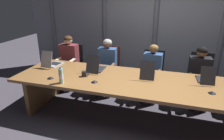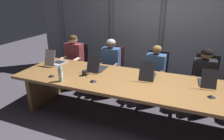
{
  "view_description": "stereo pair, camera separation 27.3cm",
  "coord_description": "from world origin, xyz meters",
  "px_view_note": "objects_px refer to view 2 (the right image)",
  "views": [
    {
      "loc": [
        0.37,
        -3.03,
        2.06
      ],
      "look_at": [
        -0.59,
        0.1,
        0.82
      ],
      "focal_mm": 32.23,
      "sensor_mm": 36.0,
      "label": 1
    },
    {
      "loc": [
        0.63,
        -2.94,
        2.06
      ],
      "look_at": [
        -0.59,
        0.1,
        0.82
      ],
      "focal_mm": 32.23,
      "sensor_mm": 36.0,
      "label": 2
    }
  ],
  "objects_px": {
    "office_chair_center": "(155,80)",
    "person_right_mid": "(204,76)",
    "person_center": "(154,71)",
    "office_chair_left_end": "(77,69)",
    "laptop_left_end": "(55,61)",
    "conference_mic_left_side": "(51,76)",
    "laptop_center": "(148,74)",
    "person_left_end": "(73,58)",
    "conference_mic_middle": "(212,96)",
    "laptop_right_mid": "(207,81)",
    "office_chair_left_mid": "(112,74)",
    "conference_mic_right_side": "(93,81)",
    "person_left_mid": "(110,63)",
    "laptop_left_mid": "(97,67)",
    "office_chair_right_mid": "(203,87)",
    "coffee_mug_near": "(85,73)",
    "water_bottle_secondary": "(61,74)"
  },
  "relations": [
    {
      "from": "laptop_left_end",
      "to": "conference_mic_left_side",
      "type": "xyz_separation_m",
      "value": [
        0.33,
        -0.58,
        -0.05
      ]
    },
    {
      "from": "conference_mic_left_side",
      "to": "office_chair_center",
      "type": "bearing_deg",
      "value": 40.93
    },
    {
      "from": "office_chair_left_end",
      "to": "conference_mic_right_side",
      "type": "height_order",
      "value": "office_chair_left_end"
    },
    {
      "from": "office_chair_left_end",
      "to": "person_left_mid",
      "type": "bearing_deg",
      "value": 83.79
    },
    {
      "from": "laptop_left_end",
      "to": "conference_mic_left_side",
      "type": "relative_size",
      "value": 4.06
    },
    {
      "from": "laptop_center",
      "to": "laptop_right_mid",
      "type": "distance_m",
      "value": 0.92
    },
    {
      "from": "person_left_mid",
      "to": "office_chair_left_end",
      "type": "bearing_deg",
      "value": -102.72
    },
    {
      "from": "person_left_end",
      "to": "person_center",
      "type": "relative_size",
      "value": 1.06
    },
    {
      "from": "conference_mic_left_side",
      "to": "conference_mic_middle",
      "type": "distance_m",
      "value": 2.54
    },
    {
      "from": "laptop_left_end",
      "to": "office_chair_center",
      "type": "bearing_deg",
      "value": -61.84
    },
    {
      "from": "office_chair_center",
      "to": "person_left_end",
      "type": "bearing_deg",
      "value": -85.15
    },
    {
      "from": "laptop_center",
      "to": "person_center",
      "type": "relative_size",
      "value": 0.41
    },
    {
      "from": "person_left_end",
      "to": "person_right_mid",
      "type": "height_order",
      "value": "person_left_end"
    },
    {
      "from": "water_bottle_secondary",
      "to": "coffee_mug_near",
      "type": "xyz_separation_m",
      "value": [
        0.24,
        0.36,
        -0.08
      ]
    },
    {
      "from": "office_chair_center",
      "to": "person_left_mid",
      "type": "bearing_deg",
      "value": -80.56
    },
    {
      "from": "laptop_center",
      "to": "office_chair_right_mid",
      "type": "height_order",
      "value": "laptop_center"
    },
    {
      "from": "person_right_mid",
      "to": "conference_mic_middle",
      "type": "distance_m",
      "value": 1.0
    },
    {
      "from": "office_chair_right_mid",
      "to": "office_chair_left_end",
      "type": "bearing_deg",
      "value": -86.77
    },
    {
      "from": "person_right_mid",
      "to": "conference_mic_left_side",
      "type": "bearing_deg",
      "value": -68.36
    },
    {
      "from": "person_left_end",
      "to": "conference_mic_middle",
      "type": "bearing_deg",
      "value": 69.2
    },
    {
      "from": "person_center",
      "to": "office_chair_left_end",
      "type": "bearing_deg",
      "value": -91.97
    },
    {
      "from": "laptop_right_mid",
      "to": "person_left_end",
      "type": "relative_size",
      "value": 0.36
    },
    {
      "from": "office_chair_right_mid",
      "to": "person_left_mid",
      "type": "relative_size",
      "value": 0.83
    },
    {
      "from": "office_chair_right_mid",
      "to": "person_left_end",
      "type": "bearing_deg",
      "value": -83.68
    },
    {
      "from": "laptop_right_mid",
      "to": "office_chair_left_end",
      "type": "distance_m",
      "value": 2.95
    },
    {
      "from": "coffee_mug_near",
      "to": "conference_mic_middle",
      "type": "bearing_deg",
      "value": -1.53
    },
    {
      "from": "coffee_mug_near",
      "to": "office_chair_left_end",
      "type": "bearing_deg",
      "value": 127.84
    },
    {
      "from": "laptop_left_end",
      "to": "person_left_mid",
      "type": "relative_size",
      "value": 0.38
    },
    {
      "from": "laptop_right_mid",
      "to": "conference_mic_left_side",
      "type": "distance_m",
      "value": 2.56
    },
    {
      "from": "person_left_end",
      "to": "conference_mic_middle",
      "type": "height_order",
      "value": "person_left_end"
    },
    {
      "from": "laptop_left_end",
      "to": "conference_mic_middle",
      "type": "bearing_deg",
      "value": -91.54
    },
    {
      "from": "laptop_center",
      "to": "person_left_end",
      "type": "bearing_deg",
      "value": 68.26
    },
    {
      "from": "conference_mic_right_side",
      "to": "office_chair_left_end",
      "type": "bearing_deg",
      "value": 130.88
    },
    {
      "from": "office_chair_left_end",
      "to": "office_chair_left_mid",
      "type": "xyz_separation_m",
      "value": [
        0.93,
        0.0,
        0.01
      ]
    },
    {
      "from": "laptop_left_end",
      "to": "person_left_mid",
      "type": "xyz_separation_m",
      "value": [
        0.93,
        0.63,
        -0.12
      ]
    },
    {
      "from": "person_center",
      "to": "conference_mic_middle",
      "type": "xyz_separation_m",
      "value": [
        0.97,
        -0.99,
        0.11
      ]
    },
    {
      "from": "laptop_left_mid",
      "to": "person_left_mid",
      "type": "bearing_deg",
      "value": 1.37
    },
    {
      "from": "laptop_left_mid",
      "to": "person_center",
      "type": "distance_m",
      "value": 1.15
    },
    {
      "from": "coffee_mug_near",
      "to": "conference_mic_left_side",
      "type": "height_order",
      "value": "coffee_mug_near"
    },
    {
      "from": "laptop_center",
      "to": "person_left_mid",
      "type": "height_order",
      "value": "person_left_mid"
    },
    {
      "from": "office_chair_left_mid",
      "to": "person_left_mid",
      "type": "height_order",
      "value": "person_left_mid"
    },
    {
      "from": "office_chair_center",
      "to": "person_right_mid",
      "type": "bearing_deg",
      "value": 80.28
    },
    {
      "from": "office_chair_center",
      "to": "conference_mic_right_side",
      "type": "height_order",
      "value": "office_chair_center"
    },
    {
      "from": "person_right_mid",
      "to": "office_chair_right_mid",
      "type": "bearing_deg",
      "value": 161.94
    },
    {
      "from": "office_chair_left_end",
      "to": "conference_mic_left_side",
      "type": "relative_size",
      "value": 8.57
    },
    {
      "from": "office_chair_left_mid",
      "to": "office_chair_center",
      "type": "distance_m",
      "value": 0.98
    },
    {
      "from": "person_left_end",
      "to": "conference_mic_middle",
      "type": "xyz_separation_m",
      "value": [
        2.87,
        -1.0,
        0.06
      ]
    },
    {
      "from": "laptop_left_end",
      "to": "coffee_mug_near",
      "type": "xyz_separation_m",
      "value": [
        0.85,
        -0.31,
        -0.02
      ]
    },
    {
      "from": "person_left_end",
      "to": "laptop_center",
      "type": "bearing_deg",
      "value": 69.78
    },
    {
      "from": "laptop_left_mid",
      "to": "office_chair_center",
      "type": "bearing_deg",
      "value": -50.32
    }
  ]
}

